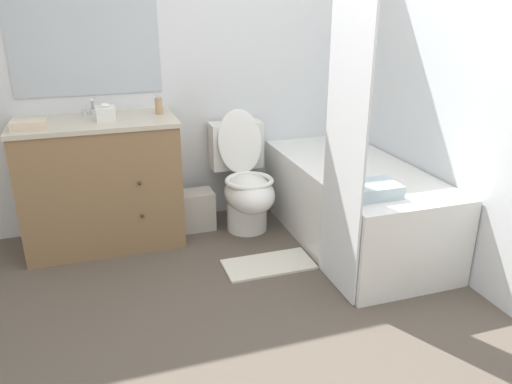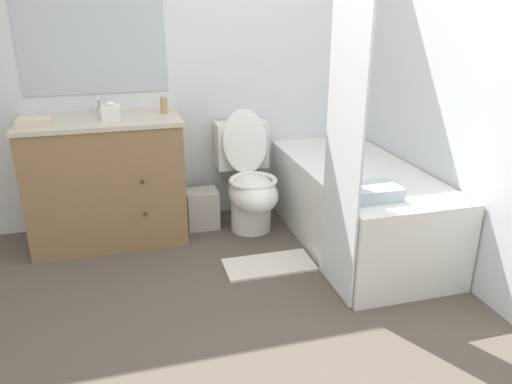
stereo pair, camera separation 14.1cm
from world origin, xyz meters
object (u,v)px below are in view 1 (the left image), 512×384
at_px(vanity_cabinet, 102,182).
at_px(soap_dispenser, 159,105).
at_px(wastebasket, 198,210).
at_px(tissue_box, 106,113).
at_px(sink_faucet, 93,110).
at_px(bath_towel_folded, 371,190).
at_px(hand_towel_folded, 28,125).
at_px(toilet, 245,183).
at_px(bath_mat, 269,264).
at_px(bathtub, 353,203).

relative_size(vanity_cabinet, soap_dispenser, 7.55).
relative_size(vanity_cabinet, wastebasket, 3.61).
height_order(vanity_cabinet, tissue_box, tissue_box).
relative_size(sink_faucet, bath_towel_folded, 0.46).
distance_m(soap_dispenser, bath_towel_folded, 1.57).
relative_size(soap_dispenser, bath_towel_folded, 0.46).
height_order(sink_faucet, wastebasket, sink_faucet).
bearing_deg(wastebasket, hand_towel_folded, -171.38).
xyz_separation_m(sink_faucet, tissue_box, (0.08, -0.20, 0.01)).
height_order(toilet, bath_towel_folded, toilet).
bearing_deg(bath_towel_folded, toilet, 115.47).
bearing_deg(bath_mat, vanity_cabinet, 144.45).
distance_m(tissue_box, soap_dispenser, 0.37).
bearing_deg(vanity_cabinet, toilet, -4.16).
xyz_separation_m(sink_faucet, toilet, (1.02, -0.25, -0.57)).
bearing_deg(bathtub, soap_dispenser, 155.08).
bearing_deg(wastebasket, soap_dispenser, 172.41).
xyz_separation_m(wastebasket, soap_dispenser, (-0.23, 0.03, 0.81)).
bearing_deg(soap_dispenser, vanity_cabinet, -173.26).
distance_m(tissue_box, hand_towel_folded, 0.48).
bearing_deg(bath_mat, hand_towel_folded, 157.67).
xyz_separation_m(toilet, soap_dispenser, (-0.58, 0.13, 0.59)).
xyz_separation_m(toilet, bath_towel_folded, (0.47, -0.98, 0.25)).
bearing_deg(sink_faucet, bath_towel_folded, -39.63).
height_order(hand_towel_folded, bath_mat, hand_towel_folded).
bearing_deg(hand_towel_folded, vanity_cabinet, 19.83).
height_order(bathtub, hand_towel_folded, hand_towel_folded).
bearing_deg(tissue_box, bath_mat, -36.68).
height_order(sink_faucet, tissue_box, sink_faucet).
height_order(bath_towel_folded, bath_mat, bath_towel_folded).
bearing_deg(wastebasket, bath_towel_folded, -52.87).
distance_m(wastebasket, bath_towel_folded, 1.43).
relative_size(toilet, bath_towel_folded, 2.86).
relative_size(bathtub, wastebasket, 5.45).
distance_m(bath_towel_folded, bath_mat, 0.86).
height_order(vanity_cabinet, hand_towel_folded, hand_towel_folded).
height_order(soap_dispenser, hand_towel_folded, soap_dispenser).
distance_m(toilet, tissue_box, 1.11).
bearing_deg(bathtub, tissue_box, 162.73).
distance_m(sink_faucet, wastebasket, 1.04).
distance_m(bathtub, wastebasket, 1.15).
xyz_separation_m(tissue_box, soap_dispenser, (0.36, 0.08, 0.02)).
xyz_separation_m(sink_faucet, bath_towel_folded, (1.49, -1.23, -0.32)).
xyz_separation_m(vanity_cabinet, toilet, (1.02, -0.07, -0.10)).
bearing_deg(bathtub, sink_faucet, 157.41).
bearing_deg(hand_towel_folded, bathtub, -10.57).
height_order(wastebasket, soap_dispenser, soap_dispenser).
bearing_deg(hand_towel_folded, tissue_box, 13.62).
bearing_deg(wastebasket, bath_mat, -66.53).
bearing_deg(sink_faucet, toilet, -13.63).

